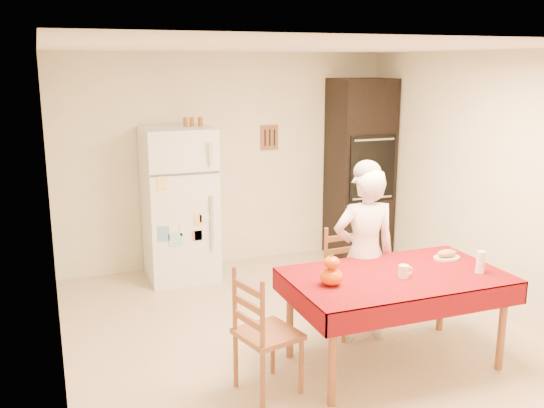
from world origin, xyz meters
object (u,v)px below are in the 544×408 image
oven_cabinet (360,169)px  seated_woman (364,255)px  wine_glass (480,262)px  refrigerator (180,204)px  dining_table (396,282)px  chair_left (261,329)px  pumpkin_lower (331,277)px  chair_far (349,276)px  coffee_mug (404,271)px  bread_plate (447,258)px

oven_cabinet → seated_woman: oven_cabinet is taller
wine_glass → refrigerator: bearing=122.4°
seated_woman → dining_table: bearing=97.8°
oven_cabinet → dining_table: bearing=-113.0°
chair_left → oven_cabinet: bearing=-54.5°
oven_cabinet → seated_woman: 2.46m
dining_table → pumpkin_lower: 0.60m
pumpkin_lower → wine_glass: 1.23m
chair_far → pumpkin_lower: 0.98m
refrigerator → chair_left: 2.69m
seated_woman → coffee_mug: 0.60m
chair_left → seated_woman: 1.31m
coffee_mug → pumpkin_lower: size_ratio=0.58×
refrigerator → pumpkin_lower: 2.71m
refrigerator → seated_woman: (1.15, -2.11, -0.08)m
chair_left → pumpkin_lower: size_ratio=5.49×
refrigerator → bread_plate: bearing=-54.3°
wine_glass → seated_woman: bearing=131.8°
pumpkin_lower → refrigerator: bearing=102.1°
seated_woman → bread_plate: (0.60, -0.33, 0.00)m
pumpkin_lower → oven_cabinet: bearing=57.6°
coffee_mug → wine_glass: 0.64m
wine_glass → coffee_mug: bearing=169.7°
chair_far → chair_left: size_ratio=1.00×
chair_left → coffee_mug: chair_left is taller
refrigerator → chair_left: bearing=-90.0°
wine_glass → pumpkin_lower: bearing=172.0°
chair_far → dining_table: bearing=-91.3°
oven_cabinet → bread_plate: bearing=-101.9°
oven_cabinet → pumpkin_lower: oven_cabinet is taller
pumpkin_lower → wine_glass: size_ratio=0.98×
refrigerator → dining_table: refrigerator is taller
chair_left → pumpkin_lower: 0.65m
seated_woman → refrigerator: bearing=-53.5°
chair_left → pumpkin_lower: bearing=-102.6°
dining_table → chair_left: 1.17m
coffee_mug → wine_glass: bearing=-10.3°
chair_far → wine_glass: chair_far is taller
dining_table → chair_far: bearing=92.7°
refrigerator → chair_left: refrigerator is taller
dining_table → wine_glass: 0.69m
dining_table → wine_glass: bearing=-17.6°
chair_left → seated_woman: (1.15, 0.56, 0.26)m
chair_left → seated_woman: bearing=-78.5°
dining_table → seated_woman: bearing=89.9°
chair_left → pumpkin_lower: (0.57, 0.02, 0.32)m
refrigerator → pumpkin_lower: bearing=-77.9°
coffee_mug → pumpkin_lower: 0.59m
refrigerator → dining_table: bearing=-66.3°
seated_woman → pumpkin_lower: bearing=50.7°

